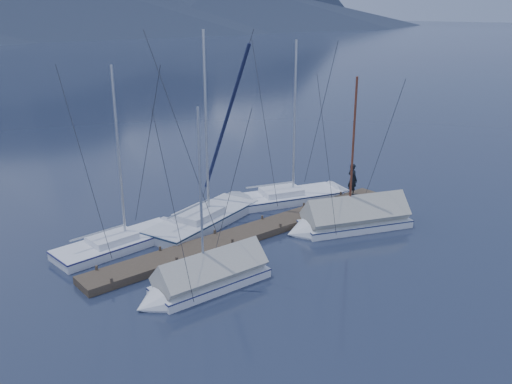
% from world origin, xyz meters
% --- Properties ---
extents(ground, '(1000.00, 1000.00, 0.00)m').
position_xyz_m(ground, '(0.00, 0.00, 0.00)').
color(ground, black).
rests_on(ground, ground).
extents(dock, '(18.00, 1.50, 0.54)m').
position_xyz_m(dock, '(0.00, 2.00, 0.11)').
color(dock, '#382D23').
rests_on(dock, ground).
extents(mooring_posts, '(15.12, 1.52, 0.35)m').
position_xyz_m(mooring_posts, '(-0.50, 2.00, 0.35)').
color(mooring_posts, '#382D23').
rests_on(mooring_posts, ground).
extents(sailboat_open_left, '(7.07, 2.98, 9.17)m').
position_xyz_m(sailboat_open_left, '(-5.09, 4.93, 0.16)').
color(sailboat_open_left, silver).
rests_on(sailboat_open_left, ground).
extents(sailboat_open_mid, '(8.37, 4.60, 10.66)m').
position_xyz_m(sailboat_open_mid, '(-0.27, 5.07, 0.19)').
color(sailboat_open_mid, silver).
rests_on(sailboat_open_mid, ground).
extents(sailboat_open_right, '(7.82, 4.23, 9.96)m').
position_xyz_m(sailboat_open_right, '(5.39, 4.36, 0.17)').
color(sailboat_open_right, white).
rests_on(sailboat_open_right, ground).
extents(sailboat_covered_near, '(6.78, 4.18, 8.46)m').
position_xyz_m(sailboat_covered_near, '(3.96, -0.39, 0.42)').
color(sailboat_covered_near, white).
rests_on(sailboat_covered_near, ground).
extents(sailboat_covered_far, '(5.74, 2.43, 7.99)m').
position_xyz_m(sailboat_covered_far, '(-5.27, -0.95, 0.39)').
color(sailboat_covered_far, white).
rests_on(sailboat_covered_far, ground).
extents(person, '(0.54, 0.74, 1.87)m').
position_xyz_m(person, '(7.50, 2.31, 1.27)').
color(person, black).
rests_on(person, dock).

